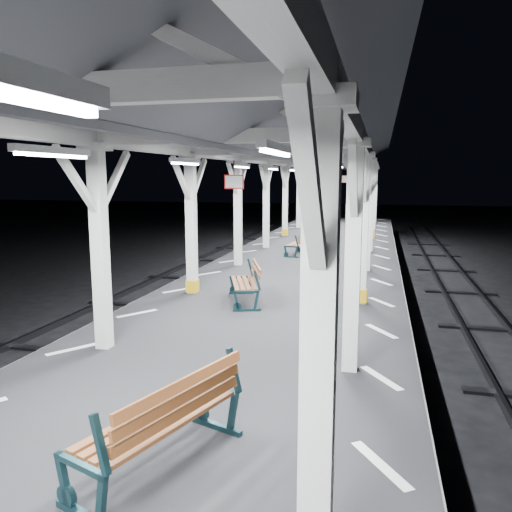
% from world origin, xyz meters
% --- Properties ---
extents(ground, '(120.00, 120.00, 0.00)m').
position_xyz_m(ground, '(0.00, 0.00, 0.00)').
color(ground, black).
rests_on(ground, ground).
extents(platform, '(6.00, 50.00, 1.00)m').
position_xyz_m(platform, '(0.00, 0.00, 0.50)').
color(platform, black).
rests_on(platform, ground).
extents(hazard_stripes_left, '(1.00, 48.00, 0.01)m').
position_xyz_m(hazard_stripes_left, '(-2.45, 0.00, 1.00)').
color(hazard_stripes_left, silver).
rests_on(hazard_stripes_left, platform).
extents(hazard_stripes_right, '(1.00, 48.00, 0.01)m').
position_xyz_m(hazard_stripes_right, '(2.45, 0.00, 1.00)').
color(hazard_stripes_right, silver).
rests_on(hazard_stripes_right, platform).
extents(track_left, '(2.20, 60.00, 0.16)m').
position_xyz_m(track_left, '(-5.00, 0.00, 0.08)').
color(track_left, '#2D2D33').
rests_on(track_left, ground).
extents(canopy, '(5.40, 49.00, 4.65)m').
position_xyz_m(canopy, '(0.00, -0.02, 4.56)').
color(canopy, silver).
rests_on(canopy, platform).
extents(bench_near, '(1.24, 1.97, 1.00)m').
position_xyz_m(bench_near, '(0.47, -5.00, 1.54)').
color(bench_near, '#112A2F').
rests_on(bench_near, platform).
extents(bench_mid, '(1.11, 1.74, 0.88)m').
position_xyz_m(bench_mid, '(-0.47, 1.49, 1.47)').
color(bench_mid, '#112A2F').
rests_on(bench_mid, platform).
extents(bench_far, '(0.74, 1.54, 0.80)m').
position_xyz_m(bench_far, '(-0.43, 8.53, 1.43)').
color(bench_far, '#112A2F').
rests_on(bench_far, platform).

